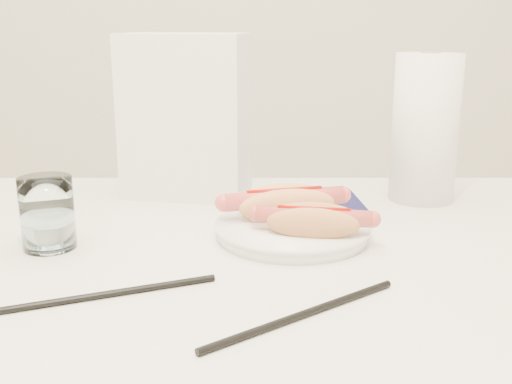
{
  "coord_description": "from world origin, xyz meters",
  "views": [
    {
      "loc": [
        0.06,
        -0.73,
        1.03
      ],
      "look_at": [
        0.07,
        0.05,
        0.82
      ],
      "focal_mm": 43.4,
      "sensor_mm": 36.0,
      "label": 1
    }
  ],
  "objects_px": {
    "hotdog_left": "(284,204)",
    "napkin_box": "(186,116)",
    "table": "(205,298)",
    "hotdog_right": "(314,221)",
    "water_glass": "(47,213)",
    "plate": "(293,232)",
    "paper_towel_roll": "(425,128)"
  },
  "relations": [
    {
      "from": "hotdog_right",
      "to": "paper_towel_roll",
      "type": "relative_size",
      "value": 0.64
    },
    {
      "from": "plate",
      "to": "napkin_box",
      "type": "distance_m",
      "value": 0.3
    },
    {
      "from": "water_glass",
      "to": "napkin_box",
      "type": "relative_size",
      "value": 0.35
    },
    {
      "from": "plate",
      "to": "napkin_box",
      "type": "relative_size",
      "value": 0.77
    },
    {
      "from": "plate",
      "to": "paper_towel_roll",
      "type": "xyz_separation_m",
      "value": [
        0.22,
        0.19,
        0.11
      ]
    },
    {
      "from": "table",
      "to": "hotdog_left",
      "type": "height_order",
      "value": "hotdog_left"
    },
    {
      "from": "hotdog_right",
      "to": "paper_towel_roll",
      "type": "height_order",
      "value": "paper_towel_roll"
    },
    {
      "from": "hotdog_left",
      "to": "napkin_box",
      "type": "distance_m",
      "value": 0.26
    },
    {
      "from": "plate",
      "to": "water_glass",
      "type": "bearing_deg",
      "value": -173.14
    },
    {
      "from": "water_glass",
      "to": "paper_towel_roll",
      "type": "distance_m",
      "value": 0.59
    },
    {
      "from": "hotdog_left",
      "to": "paper_towel_roll",
      "type": "height_order",
      "value": "paper_towel_roll"
    },
    {
      "from": "table",
      "to": "napkin_box",
      "type": "xyz_separation_m",
      "value": [
        -0.05,
        0.29,
        0.19
      ]
    },
    {
      "from": "water_glass",
      "to": "napkin_box",
      "type": "xyz_separation_m",
      "value": [
        0.15,
        0.26,
        0.09
      ]
    },
    {
      "from": "hotdog_left",
      "to": "water_glass",
      "type": "distance_m",
      "value": 0.32
    },
    {
      "from": "table",
      "to": "paper_towel_roll",
      "type": "distance_m",
      "value": 0.46
    },
    {
      "from": "hotdog_right",
      "to": "water_glass",
      "type": "relative_size",
      "value": 1.6
    },
    {
      "from": "napkin_box",
      "to": "paper_towel_roll",
      "type": "height_order",
      "value": "napkin_box"
    },
    {
      "from": "paper_towel_roll",
      "to": "water_glass",
      "type": "bearing_deg",
      "value": -157.16
    },
    {
      "from": "napkin_box",
      "to": "water_glass",
      "type": "bearing_deg",
      "value": -109.31
    },
    {
      "from": "hotdog_left",
      "to": "paper_towel_roll",
      "type": "xyz_separation_m",
      "value": [
        0.23,
        0.16,
        0.08
      ]
    },
    {
      "from": "plate",
      "to": "hotdog_right",
      "type": "bearing_deg",
      "value": -57.83
    },
    {
      "from": "hotdog_left",
      "to": "napkin_box",
      "type": "bearing_deg",
      "value": 115.94
    },
    {
      "from": "hotdog_left",
      "to": "napkin_box",
      "type": "xyz_separation_m",
      "value": [
        -0.16,
        0.19,
        0.09
      ]
    },
    {
      "from": "plate",
      "to": "napkin_box",
      "type": "xyz_separation_m",
      "value": [
        -0.17,
        0.22,
        0.13
      ]
    },
    {
      "from": "hotdog_right",
      "to": "water_glass",
      "type": "distance_m",
      "value": 0.34
    },
    {
      "from": "hotdog_left",
      "to": "paper_towel_roll",
      "type": "distance_m",
      "value": 0.29
    },
    {
      "from": "hotdog_left",
      "to": "hotdog_right",
      "type": "bearing_deg",
      "value": -77.44
    },
    {
      "from": "paper_towel_roll",
      "to": "table",
      "type": "bearing_deg",
      "value": -142.91
    },
    {
      "from": "water_glass",
      "to": "napkin_box",
      "type": "bearing_deg",
      "value": 59.48
    },
    {
      "from": "plate",
      "to": "table",
      "type": "bearing_deg",
      "value": -150.17
    },
    {
      "from": "hotdog_left",
      "to": "table",
      "type": "bearing_deg",
      "value": -150.7
    },
    {
      "from": "hotdog_right",
      "to": "napkin_box",
      "type": "height_order",
      "value": "napkin_box"
    }
  ]
}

